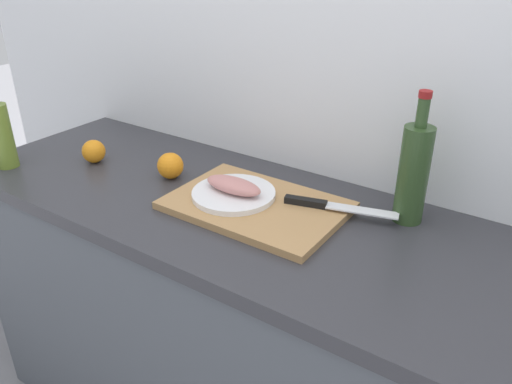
# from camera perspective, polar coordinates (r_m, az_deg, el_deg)

# --- Properties ---
(back_wall) EXTENTS (3.20, 0.05, 2.50)m
(back_wall) POSITION_cam_1_polar(r_m,az_deg,el_deg) (1.44, 10.09, 14.61)
(back_wall) COLOR white
(back_wall) RESTS_ON ground_plane
(kitchen_counter) EXTENTS (2.00, 0.60, 0.90)m
(kitchen_counter) POSITION_cam_1_polar(r_m,az_deg,el_deg) (1.56, 2.32, -17.57)
(kitchen_counter) COLOR #4C5159
(kitchen_counter) RESTS_ON ground_plane
(cutting_board) EXTENTS (0.45, 0.31, 0.02)m
(cutting_board) POSITION_cam_1_polar(r_m,az_deg,el_deg) (1.34, 0.00, -1.53)
(cutting_board) COLOR tan
(cutting_board) RESTS_ON kitchen_counter
(white_plate) EXTENTS (0.22, 0.22, 0.01)m
(white_plate) POSITION_cam_1_polar(r_m,az_deg,el_deg) (1.36, -2.52, -0.21)
(white_plate) COLOR white
(white_plate) RESTS_ON cutting_board
(fish_fillet) EXTENTS (0.17, 0.07, 0.04)m
(fish_fillet) POSITION_cam_1_polar(r_m,az_deg,el_deg) (1.35, -2.54, 0.75)
(fish_fillet) COLOR tan
(fish_fillet) RESTS_ON white_plate
(chef_knife) EXTENTS (0.29, 0.10, 0.02)m
(chef_knife) POSITION_cam_1_polar(r_m,az_deg,el_deg) (1.31, 7.83, -1.45)
(chef_knife) COLOR silver
(chef_knife) RESTS_ON cutting_board
(olive_oil_bottle) EXTENTS (0.06, 0.06, 0.26)m
(olive_oil_bottle) POSITION_cam_1_polar(r_m,az_deg,el_deg) (1.73, -26.61, 5.83)
(olive_oil_bottle) COLOR olive
(olive_oil_bottle) RESTS_ON kitchen_counter
(wine_bottle) EXTENTS (0.07, 0.07, 0.33)m
(wine_bottle) POSITION_cam_1_polar(r_m,az_deg,el_deg) (1.29, 17.22, 2.13)
(wine_bottle) COLOR #2D4723
(wine_bottle) RESTS_ON kitchen_counter
(orange_0) EXTENTS (0.07, 0.07, 0.07)m
(orange_0) POSITION_cam_1_polar(r_m,az_deg,el_deg) (1.68, -17.71, 4.36)
(orange_0) COLOR orange
(orange_0) RESTS_ON kitchen_counter
(orange_1) EXTENTS (0.08, 0.08, 0.08)m
(orange_1) POSITION_cam_1_polar(r_m,az_deg,el_deg) (1.52, -9.57, 2.92)
(orange_1) COLOR orange
(orange_1) RESTS_ON kitchen_counter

